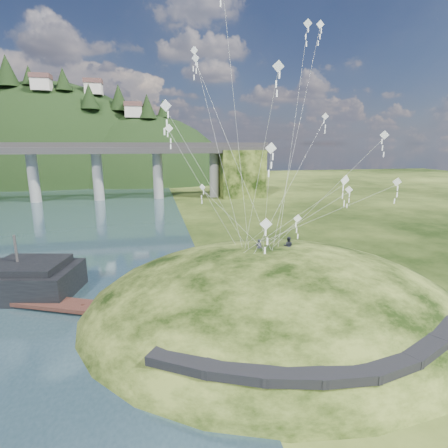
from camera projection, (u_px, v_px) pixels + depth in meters
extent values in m
plane|color=black|center=(192.00, 323.00, 29.20)|extent=(320.00, 320.00, 0.00)
ellipsoid|color=black|center=(274.00, 319.00, 33.03)|extent=(36.00, 32.00, 13.00)
cube|color=black|center=(181.00, 361.00, 20.82)|extent=(4.32, 3.62, 0.71)
cube|color=black|center=(237.00, 371.00, 19.82)|extent=(4.10, 2.97, 0.61)
cube|color=black|center=(293.00, 375.00, 19.46)|extent=(3.85, 2.37, 0.62)
cube|color=black|center=(346.00, 374.00, 19.64)|extent=(3.62, 1.83, 0.66)
cube|color=black|center=(391.00, 365.00, 20.42)|extent=(3.82, 2.27, 0.68)
cube|color=black|center=(424.00, 348.00, 21.90)|extent=(4.11, 2.97, 0.71)
cube|color=black|center=(444.00, 330.00, 23.97)|extent=(4.26, 3.43, 0.66)
cylinder|color=gray|center=(33.00, 177.00, 88.19)|extent=(2.60, 2.60, 13.00)
cylinder|color=gray|center=(98.00, 176.00, 91.26)|extent=(2.60, 2.60, 13.00)
cylinder|color=gray|center=(158.00, 175.00, 94.33)|extent=(2.60, 2.60, 13.00)
cylinder|color=gray|center=(214.00, 174.00, 97.40)|extent=(2.60, 2.60, 13.00)
cube|color=black|center=(240.00, 173.00, 98.89)|extent=(12.00, 11.00, 13.00)
ellipsoid|color=black|center=(59.00, 195.00, 142.85)|extent=(96.00, 68.00, 88.00)
ellipsoid|color=black|center=(147.00, 205.00, 143.04)|extent=(76.00, 56.00, 72.00)
cone|color=black|center=(7.00, 70.00, 119.88)|extent=(8.01, 8.01, 10.54)
cone|color=black|center=(29.00, 75.00, 121.04)|extent=(4.97, 4.97, 6.54)
cone|color=black|center=(63.00, 79.00, 121.65)|extent=(5.83, 5.83, 7.67)
cone|color=black|center=(89.00, 96.00, 120.06)|extent=(6.47, 6.47, 8.51)
cone|color=black|center=(119.00, 98.00, 128.33)|extent=(7.13, 7.13, 9.38)
cone|color=black|center=(147.00, 106.00, 126.36)|extent=(6.56, 6.56, 8.63)
cone|color=black|center=(163.00, 109.00, 132.91)|extent=(4.88, 4.88, 6.42)
cube|color=beige|center=(42.00, 85.00, 118.93)|extent=(6.00, 5.00, 4.00)
cube|color=brown|center=(41.00, 76.00, 118.33)|extent=(6.40, 5.40, 1.60)
cube|color=beige|center=(94.00, 89.00, 127.85)|extent=(6.00, 5.00, 4.00)
cube|color=brown|center=(93.00, 81.00, 127.24)|extent=(6.40, 5.40, 1.60)
cube|color=beige|center=(134.00, 112.00, 126.76)|extent=(6.00, 5.00, 4.00)
cube|color=brown|center=(133.00, 104.00, 126.15)|extent=(6.40, 5.40, 1.60)
cube|color=black|center=(29.00, 265.00, 34.07)|extent=(7.44, 6.62, 0.64)
cylinder|color=#2D2B2B|center=(16.00, 251.00, 33.76)|extent=(0.26, 0.26, 3.22)
cube|color=#371C16|center=(83.00, 306.00, 31.22)|extent=(13.86, 7.76, 0.35)
cylinder|color=#371C16|center=(25.00, 303.00, 32.52)|extent=(0.30, 0.30, 1.01)
cylinder|color=#371C16|center=(53.00, 306.00, 31.90)|extent=(0.30, 0.30, 1.01)
cylinder|color=#371C16|center=(83.00, 309.00, 31.28)|extent=(0.30, 0.30, 1.01)
cylinder|color=#371C16|center=(114.00, 312.00, 30.66)|extent=(0.30, 0.30, 1.01)
cylinder|color=#371C16|center=(146.00, 316.00, 30.04)|extent=(0.30, 0.30, 1.01)
imported|color=#23252F|center=(259.00, 239.00, 33.21)|extent=(0.72, 0.57, 1.73)
imported|color=#23252F|center=(289.00, 237.00, 33.96)|extent=(1.14, 1.05, 1.89)
cube|color=white|center=(384.00, 135.00, 26.72)|extent=(0.47, 0.56, 0.69)
cube|color=white|center=(384.00, 142.00, 26.83)|extent=(0.08, 0.07, 0.40)
cube|color=white|center=(383.00, 148.00, 26.94)|extent=(0.08, 0.07, 0.40)
cube|color=white|center=(383.00, 155.00, 27.05)|extent=(0.08, 0.07, 0.40)
cube|color=white|center=(222.00, 4.00, 25.88)|extent=(0.10, 0.03, 0.44)
cube|color=white|center=(345.00, 180.00, 27.18)|extent=(0.85, 0.29, 0.86)
cube|color=white|center=(344.00, 188.00, 27.32)|extent=(0.11, 0.07, 0.50)
cube|color=white|center=(344.00, 196.00, 27.46)|extent=(0.11, 0.07, 0.50)
cube|color=white|center=(343.00, 204.00, 27.60)|extent=(0.11, 0.07, 0.50)
cube|color=white|center=(320.00, 24.00, 35.37)|extent=(0.83, 0.17, 0.82)
cube|color=white|center=(320.00, 31.00, 35.50)|extent=(0.11, 0.02, 0.48)
cube|color=white|center=(320.00, 37.00, 35.63)|extent=(0.11, 0.02, 0.48)
cube|color=white|center=(319.00, 43.00, 35.76)|extent=(0.11, 0.02, 0.48)
cube|color=white|center=(166.00, 106.00, 23.46)|extent=(0.75, 0.35, 0.79)
cube|color=white|center=(166.00, 114.00, 23.59)|extent=(0.10, 0.04, 0.46)
cube|color=white|center=(166.00, 123.00, 23.72)|extent=(0.10, 0.04, 0.46)
cube|color=white|center=(167.00, 132.00, 23.85)|extent=(0.10, 0.04, 0.46)
cube|color=white|center=(266.00, 224.00, 24.36)|extent=(0.87, 0.27, 0.88)
cube|color=white|center=(266.00, 233.00, 24.51)|extent=(0.12, 0.03, 0.51)
cube|color=white|center=(265.00, 241.00, 24.65)|extent=(0.12, 0.03, 0.51)
cube|color=white|center=(265.00, 250.00, 24.79)|extent=(0.12, 0.03, 0.51)
cube|color=white|center=(298.00, 218.00, 34.99)|extent=(0.89, 0.25, 0.88)
cube|color=white|center=(297.00, 225.00, 35.13)|extent=(0.12, 0.04, 0.52)
cube|color=white|center=(297.00, 231.00, 35.27)|extent=(0.12, 0.04, 0.52)
cube|color=white|center=(297.00, 237.00, 35.41)|extent=(0.12, 0.04, 0.52)
cube|color=white|center=(349.00, 190.00, 34.86)|extent=(0.61, 0.52, 0.76)
cube|color=white|center=(348.00, 195.00, 34.98)|extent=(0.09, 0.07, 0.44)
cube|color=white|center=(348.00, 200.00, 35.11)|extent=(0.09, 0.07, 0.44)
cube|color=white|center=(348.00, 206.00, 35.23)|extent=(0.09, 0.07, 0.44)
cube|color=white|center=(169.00, 128.00, 27.57)|extent=(0.67, 0.19, 0.66)
cube|color=white|center=(169.00, 134.00, 27.68)|extent=(0.09, 0.04, 0.39)
cube|color=white|center=(169.00, 141.00, 27.78)|extent=(0.09, 0.04, 0.39)
cube|color=white|center=(170.00, 147.00, 27.89)|extent=(0.09, 0.04, 0.39)
cube|color=white|center=(195.00, 58.00, 28.24)|extent=(0.58, 0.44, 0.67)
cube|color=white|center=(196.00, 65.00, 28.35)|extent=(0.09, 0.04, 0.40)
cube|color=white|center=(196.00, 71.00, 28.46)|extent=(0.09, 0.04, 0.40)
cube|color=white|center=(196.00, 78.00, 28.57)|extent=(0.09, 0.04, 0.40)
cube|color=white|center=(278.00, 66.00, 24.11)|extent=(0.81, 0.31, 0.79)
cube|color=white|center=(278.00, 75.00, 24.24)|extent=(0.11, 0.03, 0.48)
cube|color=white|center=(278.00, 84.00, 24.37)|extent=(0.11, 0.03, 0.48)
cube|color=white|center=(277.00, 93.00, 24.51)|extent=(0.11, 0.03, 0.48)
cube|color=white|center=(308.00, 23.00, 30.75)|extent=(0.74, 0.28, 0.75)
cube|color=white|center=(307.00, 30.00, 30.87)|extent=(0.10, 0.03, 0.45)
cube|color=white|center=(307.00, 37.00, 30.99)|extent=(0.10, 0.03, 0.45)
cube|color=white|center=(307.00, 44.00, 31.12)|extent=(0.10, 0.03, 0.45)
cube|color=white|center=(194.00, 50.00, 29.50)|extent=(0.58, 0.44, 0.69)
cube|color=white|center=(194.00, 57.00, 29.61)|extent=(0.09, 0.05, 0.40)
cube|color=white|center=(194.00, 63.00, 29.72)|extent=(0.09, 0.05, 0.40)
cube|color=white|center=(195.00, 69.00, 29.83)|extent=(0.09, 0.05, 0.40)
cube|color=white|center=(202.00, 187.00, 35.82)|extent=(0.54, 0.53, 0.70)
cube|color=white|center=(202.00, 192.00, 35.94)|extent=(0.09, 0.06, 0.42)
cube|color=white|center=(203.00, 197.00, 36.05)|extent=(0.09, 0.06, 0.42)
cube|color=white|center=(203.00, 202.00, 36.16)|extent=(0.09, 0.06, 0.42)
cube|color=white|center=(271.00, 148.00, 23.35)|extent=(0.79, 0.22, 0.78)
cube|color=white|center=(271.00, 157.00, 23.48)|extent=(0.10, 0.03, 0.46)
cube|color=white|center=(271.00, 165.00, 23.60)|extent=(0.10, 0.03, 0.46)
cube|color=white|center=(270.00, 173.00, 23.73)|extent=(0.10, 0.03, 0.46)
cube|color=white|center=(397.00, 182.00, 29.31)|extent=(0.74, 0.26, 0.74)
cube|color=white|center=(396.00, 188.00, 29.43)|extent=(0.10, 0.02, 0.44)
cube|color=white|center=(396.00, 195.00, 29.55)|extent=(0.10, 0.02, 0.44)
cube|color=white|center=(395.00, 201.00, 29.67)|extent=(0.10, 0.02, 0.44)
cube|color=white|center=(325.00, 116.00, 39.98)|extent=(0.72, 0.41, 0.79)
cube|color=white|center=(325.00, 121.00, 40.10)|extent=(0.10, 0.05, 0.46)
cube|color=white|center=(325.00, 126.00, 40.23)|extent=(0.10, 0.05, 0.46)
cube|color=white|center=(324.00, 132.00, 40.35)|extent=(0.10, 0.05, 0.46)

